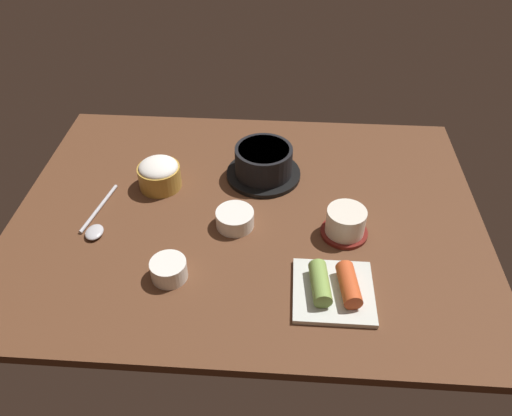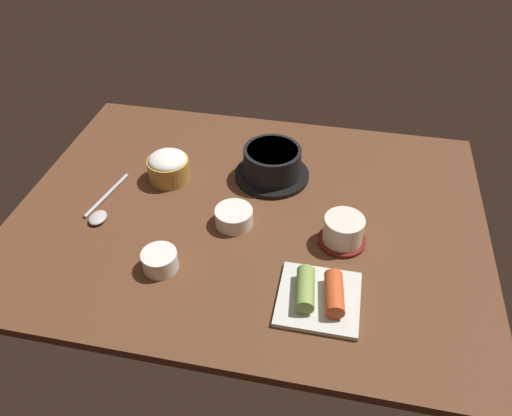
{
  "view_description": "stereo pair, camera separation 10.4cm",
  "coord_description": "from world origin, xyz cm",
  "views": [
    {
      "loc": [
        7.29,
        -80.07,
        73.19
      ],
      "look_at": [
        2.0,
        -2.0,
        5.0
      ],
      "focal_mm": 34.92,
      "sensor_mm": 36.0,
      "label": 1
    },
    {
      "loc": [
        17.56,
        -78.68,
        73.19
      ],
      "look_at": [
        2.0,
        -2.0,
        5.0
      ],
      "focal_mm": 34.92,
      "sensor_mm": 36.0,
      "label": 2
    }
  ],
  "objects": [
    {
      "name": "banchan_cup_center",
      "position": [
        -2.22,
        -4.33,
        3.94
      ],
      "size": [
        7.93,
        7.93,
        3.62
      ],
      "color": "white",
      "rests_on": "dining_table"
    },
    {
      "name": "dining_table",
      "position": [
        0.0,
        0.0,
        1.0
      ],
      "size": [
        100.0,
        76.0,
        2.0
      ],
      "primitive_type": "cube",
      "color": "#56331E",
      "rests_on": "ground"
    },
    {
      "name": "rice_bowl",
      "position": [
        -20.52,
        7.72,
        5.53
      ],
      "size": [
        9.57,
        9.57,
        6.9
      ],
      "color": "#B78C38",
      "rests_on": "dining_table"
    },
    {
      "name": "kimchi_plate",
      "position": [
        17.35,
        -21.23,
        3.54
      ],
      "size": [
        14.59,
        14.59,
        4.35
      ],
      "color": "silver",
      "rests_on": "dining_table"
    },
    {
      "name": "stone_pot",
      "position": [
        2.72,
        13.14,
        5.72
      ],
      "size": [
        17.33,
        17.33,
        7.64
      ],
      "color": "black",
      "rests_on": "dining_table"
    },
    {
      "name": "tea_cup_with_saucer",
      "position": [
        20.34,
        -5.36,
        5.04
      ],
      "size": [
        9.64,
        9.64,
        6.13
      ],
      "color": "maroon",
      "rests_on": "dining_table"
    },
    {
      "name": "side_bowl_near",
      "position": [
        -13.07,
        -19.25,
        4.05
      ],
      "size": [
        6.82,
        6.82,
        3.84
      ],
      "color": "white",
      "rests_on": "dining_table"
    },
    {
      "name": "spoon",
      "position": [
        -31.14,
        -6.6,
        2.62
      ],
      "size": [
        5.24,
        18.0,
        1.35
      ],
      "color": "#B7B7BC",
      "rests_on": "dining_table"
    }
  ]
}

